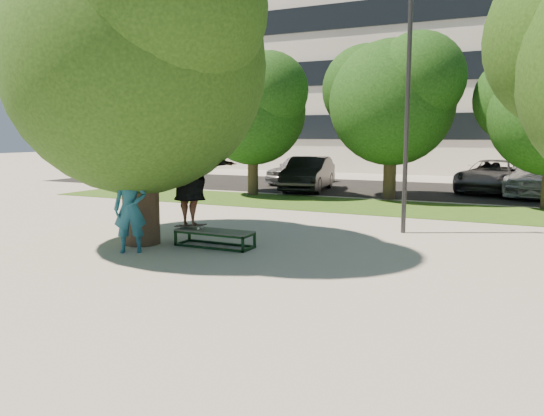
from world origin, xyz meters
The scene contains 15 objects.
ground centered at (0.00, 0.00, 0.00)m, with size 120.00×120.00×0.00m, color #A9A39C.
grass_strip centered at (1.00, 9.50, 0.01)m, with size 30.00×4.00×0.02m, color #244B15.
asphalt_strip centered at (0.00, 16.00, 0.01)m, with size 40.00×8.00×0.01m, color black.
tree_left centered at (-4.29, 1.09, 4.42)m, with size 6.96×5.95×7.12m.
bg_tree_left centered at (-6.57, 11.07, 3.73)m, with size 5.28×4.51×5.77m.
bg_tree_mid centered at (-1.08, 12.08, 4.02)m, with size 5.76×4.92×6.24m.
lamppost centered at (1.00, 5.00, 3.15)m, with size 0.25×0.15×6.11m.
office_building centered at (-2.00, 31.98, 8.00)m, with size 30.00×14.12×16.00m.
grind_box centered at (-2.50, 1.44, 0.19)m, with size 1.80×0.60×0.38m.
skater_rig centered at (-3.15, 1.44, 1.36)m, with size 2.32×1.27×1.90m.
bystander centered at (-3.83, 0.19, 0.95)m, with size 0.69×0.45×1.90m, color #1A5164.
car_silver_a centered at (-6.64, 16.50, 0.76)m, with size 1.80×4.46×1.52m, color #ACACB0.
car_dark centered at (-5.00, 13.50, 0.76)m, with size 1.61×4.63×1.53m, color black.
car_grey centered at (2.50, 16.50, 0.71)m, with size 2.34×5.08×1.41m, color #515256.
car_silver_b centered at (4.50, 15.93, 0.82)m, with size 2.29×5.64×1.64m, color #BCBCC2.
Camera 1 is at (3.74, -8.62, 2.53)m, focal length 35.00 mm.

